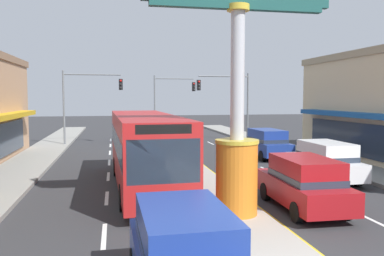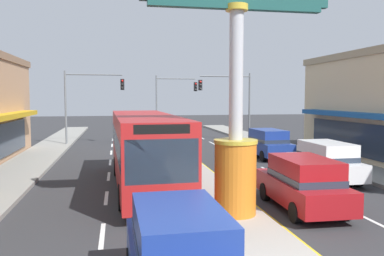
{
  "view_description": "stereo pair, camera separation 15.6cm",
  "coord_description": "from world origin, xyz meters",
  "px_view_note": "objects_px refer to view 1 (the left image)",
  "views": [
    {
      "loc": [
        -3.97,
        -6.75,
        4.04
      ],
      "look_at": [
        -0.41,
        11.29,
        2.6
      ],
      "focal_mm": 36.98,
      "sensor_mm": 36.0,
      "label": 1
    },
    {
      "loc": [
        -3.82,
        -6.78,
        4.04
      ],
      "look_at": [
        -0.41,
        11.29,
        2.6
      ],
      "focal_mm": 36.98,
      "sensor_mm": 36.0,
      "label": 2
    }
  ],
  "objects_px": {
    "district_sign": "(237,102)",
    "traffic_light_median_far": "(170,96)",
    "suv_far_right_lane": "(266,143)",
    "suv_mid_left_lane": "(185,256)",
    "suv_far_left_oncoming": "(325,161)",
    "traffic_light_left_side": "(86,95)",
    "traffic_light_right_side": "(229,95)",
    "bus_near_right_lane": "(145,146)",
    "suv_near_left_lane": "(304,183)",
    "sedan_kerb_right": "(129,132)"
  },
  "relations": [
    {
      "from": "district_sign",
      "to": "traffic_light_median_far",
      "type": "bearing_deg",
      "value": 86.75
    },
    {
      "from": "suv_far_right_lane",
      "to": "suv_mid_left_lane",
      "type": "bearing_deg",
      "value": -116.33
    },
    {
      "from": "suv_far_left_oncoming",
      "to": "suv_far_right_lane",
      "type": "bearing_deg",
      "value": 89.98
    },
    {
      "from": "traffic_light_left_side",
      "to": "traffic_light_right_side",
      "type": "xyz_separation_m",
      "value": [
        12.5,
        0.6,
        0.0
      ]
    },
    {
      "from": "traffic_light_median_far",
      "to": "bus_near_right_lane",
      "type": "height_order",
      "value": "traffic_light_median_far"
    },
    {
      "from": "traffic_light_right_side",
      "to": "traffic_light_median_far",
      "type": "distance_m",
      "value": 7.06
    },
    {
      "from": "traffic_light_right_side",
      "to": "suv_near_left_lane",
      "type": "relative_size",
      "value": 1.33
    },
    {
      "from": "sedan_kerb_right",
      "to": "traffic_light_left_side",
      "type": "bearing_deg",
      "value": -141.58
    },
    {
      "from": "traffic_light_left_side",
      "to": "suv_near_left_lane",
      "type": "distance_m",
      "value": 22.94
    },
    {
      "from": "traffic_light_right_side",
      "to": "suv_far_right_lane",
      "type": "height_order",
      "value": "traffic_light_right_side"
    },
    {
      "from": "traffic_light_left_side",
      "to": "traffic_light_right_side",
      "type": "relative_size",
      "value": 1.0
    },
    {
      "from": "traffic_light_left_side",
      "to": "sedan_kerb_right",
      "type": "bearing_deg",
      "value": 38.42
    },
    {
      "from": "traffic_light_left_side",
      "to": "suv_far_right_lane",
      "type": "bearing_deg",
      "value": -36.59
    },
    {
      "from": "traffic_light_right_side",
      "to": "suv_near_left_lane",
      "type": "distance_m",
      "value": 22.02
    },
    {
      "from": "suv_far_left_oncoming",
      "to": "sedan_kerb_right",
      "type": "distance_m",
      "value": 21.23
    },
    {
      "from": "bus_near_right_lane",
      "to": "sedan_kerb_right",
      "type": "height_order",
      "value": "bus_near_right_lane"
    },
    {
      "from": "bus_near_right_lane",
      "to": "suv_near_left_lane",
      "type": "bearing_deg",
      "value": -40.96
    },
    {
      "from": "suv_near_left_lane",
      "to": "suv_far_left_oncoming",
      "type": "distance_m",
      "value": 5.45
    },
    {
      "from": "bus_near_right_lane",
      "to": "traffic_light_left_side",
      "type": "bearing_deg",
      "value": 102.44
    },
    {
      "from": "suv_far_right_lane",
      "to": "suv_far_left_oncoming",
      "type": "xyz_separation_m",
      "value": [
        -0.0,
        -7.48,
        0.0
      ]
    },
    {
      "from": "bus_near_right_lane",
      "to": "suv_far_right_lane",
      "type": "bearing_deg",
      "value": 39.79
    },
    {
      "from": "traffic_light_left_side",
      "to": "traffic_light_median_far",
      "type": "bearing_deg",
      "value": 36.96
    },
    {
      "from": "sedan_kerb_right",
      "to": "suv_far_right_lane",
      "type": "bearing_deg",
      "value": -54.07
    },
    {
      "from": "traffic_light_median_far",
      "to": "suv_near_left_lane",
      "type": "bearing_deg",
      "value": -87.61
    },
    {
      "from": "district_sign",
      "to": "traffic_light_left_side",
      "type": "height_order",
      "value": "district_sign"
    },
    {
      "from": "suv_near_left_lane",
      "to": "suv_far_left_oncoming",
      "type": "relative_size",
      "value": 1.01
    },
    {
      "from": "suv_far_right_lane",
      "to": "suv_near_left_lane",
      "type": "distance_m",
      "value": 12.27
    },
    {
      "from": "suv_near_left_lane",
      "to": "traffic_light_median_far",
      "type": "bearing_deg",
      "value": 92.39
    },
    {
      "from": "traffic_light_right_side",
      "to": "traffic_light_median_far",
      "type": "height_order",
      "value": "same"
    },
    {
      "from": "traffic_light_median_far",
      "to": "suv_near_left_lane",
      "type": "distance_m",
      "value": 26.96
    },
    {
      "from": "traffic_light_left_side",
      "to": "suv_far_left_oncoming",
      "type": "relative_size",
      "value": 1.35
    },
    {
      "from": "district_sign",
      "to": "suv_far_left_oncoming",
      "type": "relative_size",
      "value": 1.83
    },
    {
      "from": "district_sign",
      "to": "traffic_light_left_side",
      "type": "relative_size",
      "value": 1.36
    },
    {
      "from": "suv_near_left_lane",
      "to": "sedan_kerb_right",
      "type": "relative_size",
      "value": 1.07
    },
    {
      "from": "bus_near_right_lane",
      "to": "suv_near_left_lane",
      "type": "height_order",
      "value": "bus_near_right_lane"
    },
    {
      "from": "suv_far_right_lane",
      "to": "traffic_light_left_side",
      "type": "bearing_deg",
      "value": 143.41
    },
    {
      "from": "traffic_light_left_side",
      "to": "suv_mid_left_lane",
      "type": "distance_m",
      "value": 26.95
    },
    {
      "from": "traffic_light_right_side",
      "to": "suv_far_left_oncoming",
      "type": "xyz_separation_m",
      "value": [
        -0.29,
        -17.15,
        -3.26
      ]
    },
    {
      "from": "district_sign",
      "to": "suv_near_left_lane",
      "type": "relative_size",
      "value": 1.82
    },
    {
      "from": "traffic_light_left_side",
      "to": "bus_near_right_lane",
      "type": "bearing_deg",
      "value": -77.56
    },
    {
      "from": "traffic_light_left_side",
      "to": "suv_mid_left_lane",
      "type": "height_order",
      "value": "traffic_light_left_side"
    },
    {
      "from": "bus_near_right_lane",
      "to": "sedan_kerb_right",
      "type": "xyz_separation_m",
      "value": [
        -0.0,
        19.1,
        -1.08
      ]
    },
    {
      "from": "traffic_light_right_side",
      "to": "suv_mid_left_lane",
      "type": "xyz_separation_m",
      "value": [
        -8.92,
        -27.11,
        -3.26
      ]
    },
    {
      "from": "traffic_light_left_side",
      "to": "bus_near_right_lane",
      "type": "relative_size",
      "value": 0.55
    },
    {
      "from": "suv_mid_left_lane",
      "to": "bus_near_right_lane",
      "type": "bearing_deg",
      "value": 89.99
    },
    {
      "from": "suv_near_left_lane",
      "to": "suv_far_left_oncoming",
      "type": "xyz_separation_m",
      "value": [
        3.3,
        4.33,
        0.0
      ]
    },
    {
      "from": "district_sign",
      "to": "suv_mid_left_lane",
      "type": "relative_size",
      "value": 1.82
    },
    {
      "from": "traffic_light_left_side",
      "to": "bus_near_right_lane",
      "type": "height_order",
      "value": "traffic_light_left_side"
    },
    {
      "from": "suv_mid_left_lane",
      "to": "district_sign",
      "type": "bearing_deg",
      "value": 62.67
    },
    {
      "from": "traffic_light_left_side",
      "to": "sedan_kerb_right",
      "type": "relative_size",
      "value": 1.43
    }
  ]
}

